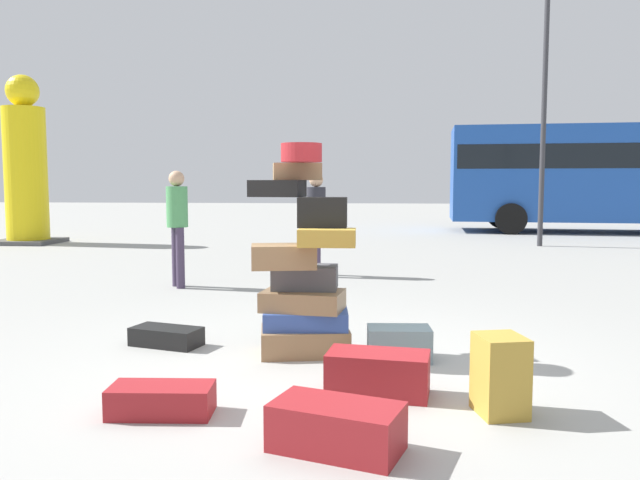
{
  "coord_description": "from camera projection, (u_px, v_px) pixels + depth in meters",
  "views": [
    {
      "loc": [
        0.37,
        -4.97,
        1.5
      ],
      "look_at": [
        -0.23,
        1.91,
        0.86
      ],
      "focal_mm": 35.2,
      "sensor_mm": 36.0,
      "label": 1
    }
  ],
  "objects": [
    {
      "name": "suitcase_tan_foreground_near",
      "position": [
        500.0,
        375.0,
        4.04
      ],
      "size": [
        0.35,
        0.38,
        0.52
      ],
      "primitive_type": "cube",
      "rotation": [
        0.0,
        0.0,
        0.22
      ],
      "color": "#B28C33",
      "rests_on": "ground"
    },
    {
      "name": "suitcase_maroon_white_trunk",
      "position": [
        336.0,
        427.0,
        3.5
      ],
      "size": [
        0.8,
        0.59,
        0.27
      ],
      "primitive_type": "cube",
      "rotation": [
        0.0,
        0.0,
        -0.32
      ],
      "color": "maroon",
      "rests_on": "ground"
    },
    {
      "name": "suitcase_maroon_foreground_far",
      "position": [
        162.0,
        400.0,
        4.04
      ],
      "size": [
        0.68,
        0.35,
        0.19
      ],
      "primitive_type": "cube",
      "rotation": [
        0.0,
        0.0,
        0.06
      ],
      "color": "maroon",
      "rests_on": "ground"
    },
    {
      "name": "yellow_dummy_statue",
      "position": [
        26.0,
        169.0,
        15.27
      ],
      "size": [
        1.39,
        1.39,
        4.08
      ],
      "color": "yellow",
      "rests_on": "ground"
    },
    {
      "name": "lamp_post",
      "position": [
        545.0,
        65.0,
        14.39
      ],
      "size": [
        0.36,
        0.36,
        6.45
      ],
      "color": "#333338",
      "rests_on": "ground"
    },
    {
      "name": "suitcase_slate_upright_blue",
      "position": [
        399.0,
        344.0,
        5.29
      ],
      "size": [
        0.54,
        0.35,
        0.28
      ],
      "primitive_type": "cube",
      "rotation": [
        0.0,
        0.0,
        0.06
      ],
      "color": "gray",
      "rests_on": "ground"
    },
    {
      "name": "ground_plane",
      "position": [
        328.0,
        367.0,
        5.1
      ],
      "size": [
        80.0,
        80.0,
        0.0
      ],
      "primitive_type": "plane",
      "color": "#9E9E99"
    },
    {
      "name": "person_tourist_with_camera",
      "position": [
        177.0,
        218.0,
        8.89
      ],
      "size": [
        0.3,
        0.3,
        1.66
      ],
      "rotation": [
        0.0,
        0.0,
        -0.99
      ],
      "color": "#3F334C",
      "rests_on": "ground"
    },
    {
      "name": "parked_bus",
      "position": [
        613.0,
        171.0,
        18.65
      ],
      "size": [
        9.57,
        3.32,
        3.15
      ],
      "rotation": [
        0.0,
        0.0,
        -0.08
      ],
      "color": "#1E4CA5",
      "rests_on": "ground"
    },
    {
      "name": "person_bearded_onlooker",
      "position": [
        316.0,
        215.0,
        9.99
      ],
      "size": [
        0.3,
        0.34,
        1.64
      ],
      "rotation": [
        0.0,
        0.0,
        -1.38
      ],
      "color": "#3F334C",
      "rests_on": "ground"
    },
    {
      "name": "suitcase_maroon_right_side",
      "position": [
        378.0,
        373.0,
        4.42
      ],
      "size": [
        0.75,
        0.46,
        0.3
      ],
      "primitive_type": "cube",
      "rotation": [
        0.0,
        0.0,
        -0.14
      ],
      "color": "maroon",
      "rests_on": "ground"
    },
    {
      "name": "suitcase_tower",
      "position": [
        303.0,
        275.0,
        5.46
      ],
      "size": [
        0.96,
        0.78,
        1.83
      ],
      "color": "olive",
      "rests_on": "ground"
    },
    {
      "name": "suitcase_black_left_side",
      "position": [
        166.0,
        336.0,
        5.76
      ],
      "size": [
        0.7,
        0.47,
        0.17
      ],
      "primitive_type": "cube",
      "rotation": [
        0.0,
        0.0,
        -0.28
      ],
      "color": "black",
      "rests_on": "ground"
    }
  ]
}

